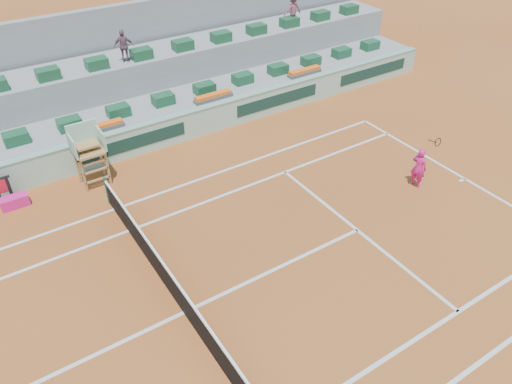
{
  "coord_description": "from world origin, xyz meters",
  "views": [
    {
      "loc": [
        -3.29,
        -8.73,
        10.88
      ],
      "look_at": [
        4.0,
        2.5,
        1.0
      ],
      "focal_mm": 35.0,
      "sensor_mm": 36.0,
      "label": 1
    }
  ],
  "objects": [
    {
      "name": "advertising_hoarding",
      "position": [
        0.02,
        8.5,
        0.63
      ],
      "size": [
        36.0,
        0.34,
        1.26
      ],
      "color": "#A1CBB3",
      "rests_on": "ground"
    },
    {
      "name": "towel_rack",
      "position": [
        -3.04,
        7.99,
        0.6
      ],
      "size": [
        0.65,
        0.11,
        1.03
      ],
      "color": "black",
      "rests_on": "ground"
    },
    {
      "name": "seat_row_upper",
      "position": [
        0.0,
        11.7,
        2.82
      ],
      "size": [
        32.9,
        0.6,
        0.44
      ],
      "color": "#194C2D",
      "rests_on": "seating_tier_upper"
    },
    {
      "name": "stadium_back_wall",
      "position": [
        0.0,
        13.9,
        2.2
      ],
      "size": [
        36.0,
        0.4,
        4.4
      ],
      "primitive_type": "cube",
      "color": "gray",
      "rests_on": "ground"
    },
    {
      "name": "tennis_net",
      "position": [
        0.0,
        0.0,
        0.53
      ],
      "size": [
        0.1,
        11.97,
        1.1
      ],
      "color": "black",
      "rests_on": "ground"
    },
    {
      "name": "court_lines",
      "position": [
        0.0,
        0.0,
        0.01
      ],
      "size": [
        23.89,
        11.09,
        0.01
      ],
      "color": "silver",
      "rests_on": "ground"
    },
    {
      "name": "seating_tier_upper",
      "position": [
        0.0,
        12.3,
        1.3
      ],
      "size": [
        36.0,
        2.4,
        2.6
      ],
      "primitive_type": "cube",
      "color": "gray",
      "rests_on": "ground"
    },
    {
      "name": "seat_row_lower",
      "position": [
        0.0,
        9.8,
        1.42
      ],
      "size": [
        32.9,
        0.6,
        0.44
      ],
      "color": "#194C2D",
      "rests_on": "seating_tier_lower"
    },
    {
      "name": "tennis_player",
      "position": [
        9.97,
        0.76,
        0.8
      ],
      "size": [
        0.49,
        0.88,
        2.28
      ],
      "color": "#E01D7E",
      "rests_on": "ground"
    },
    {
      "name": "ground",
      "position": [
        0.0,
        0.0,
        0.0
      ],
      "size": [
        90.0,
        90.0,
        0.0
      ],
      "primitive_type": "plane",
      "color": "#96481D",
      "rests_on": "ground"
    },
    {
      "name": "spectator_mid",
      "position": [
        3.3,
        11.74,
        3.29
      ],
      "size": [
        0.88,
        0.62,
        1.39
      ],
      "primitive_type": "imported",
      "rotation": [
        0.0,
        0.0,
        2.75
      ],
      "color": "#764E5F",
      "rests_on": "seating_tier_upper"
    },
    {
      "name": "umpire_chair",
      "position": [
        0.0,
        7.5,
        1.54
      ],
      "size": [
        1.1,
        0.9,
        2.4
      ],
      "color": "#9D703B",
      "rests_on": "ground"
    },
    {
      "name": "seating_tier_lower",
      "position": [
        0.0,
        10.7,
        0.6
      ],
      "size": [
        36.0,
        4.0,
        1.2
      ],
      "primitive_type": "cube",
      "color": "gray",
      "rests_on": "ground"
    },
    {
      "name": "spectator_right",
      "position": [
        12.31,
        11.88,
        3.35
      ],
      "size": [
        1.01,
        0.62,
        1.51
      ],
      "primitive_type": "imported",
      "rotation": [
        0.0,
        0.0,
        3.08
      ],
      "color": "#8C4651",
      "rests_on": "seating_tier_upper"
    },
    {
      "name": "player_bag",
      "position": [
        -2.86,
        7.55,
        0.21
      ],
      "size": [
        0.95,
        0.42,
        0.42
      ],
      "primitive_type": "cube",
      "color": "#E01D7E",
      "rests_on": "ground"
    },
    {
      "name": "flower_planters",
      "position": [
        -1.5,
        9.0,
        1.33
      ],
      "size": [
        26.8,
        0.36,
        0.28
      ],
      "color": "#535353",
      "rests_on": "seating_tier_lower"
    }
  ]
}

